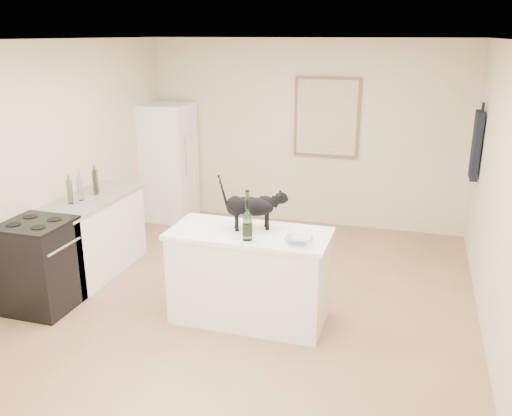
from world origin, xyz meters
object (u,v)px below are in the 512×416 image
object	(u,v)px
black_cat	(251,209)
glass_bowl	(299,241)
stove	(40,267)
fridge	(168,162)
wine_bottle	(247,218)

from	to	relation	value
black_cat	glass_bowl	world-z (taller)	black_cat
stove	fridge	world-z (taller)	fridge
wine_bottle	glass_bowl	distance (m)	0.49
fridge	wine_bottle	size ratio (longest dim) A/B	4.16
stove	fridge	bearing A→B (deg)	90.00
glass_bowl	black_cat	bearing A→B (deg)	154.32
black_cat	glass_bowl	xyz separation A→B (m)	(0.52, -0.25, -0.17)
fridge	glass_bowl	bearing A→B (deg)	-46.80
stove	wine_bottle	size ratio (longest dim) A/B	2.20
black_cat	stove	bearing A→B (deg)	169.48
stove	glass_bowl	world-z (taller)	glass_bowl
stove	wine_bottle	world-z (taller)	wine_bottle
fridge	wine_bottle	distance (m)	3.47
wine_bottle	glass_bowl	bearing A→B (deg)	4.04
black_cat	wine_bottle	distance (m)	0.29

